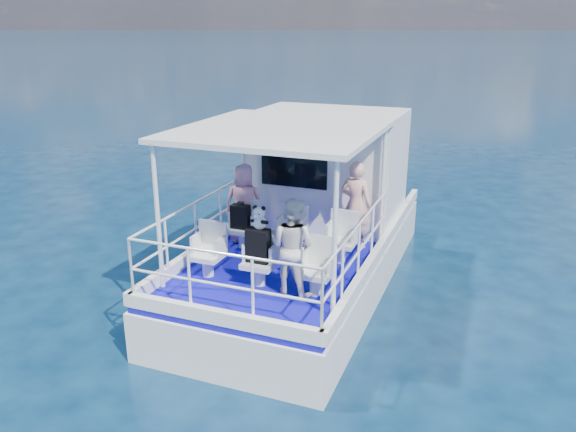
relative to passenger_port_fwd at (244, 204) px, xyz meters
The scene contains 20 objects.
ground 1.97m from the passenger_port_fwd, 24.87° to the right, with size 2000.00×2000.00×0.00m, color #071D37.
hull 1.99m from the passenger_port_fwd, 28.26° to the left, with size 3.00×7.00×1.60m, color white.
deck 1.38m from the passenger_port_fwd, 28.26° to the left, with size 2.90×6.90×0.10m, color #0F0B9E.
cabin 2.12m from the passenger_port_fwd, 61.46° to the left, with size 2.85×2.00×2.20m, color white.
canopy 1.93m from the passenger_port_fwd, 33.57° to the right, with size 3.00×3.20×0.08m, color white.
canopy_posts 1.28m from the passenger_port_fwd, 35.52° to the right, with size 2.77×2.97×2.20m.
railings 1.46m from the passenger_port_fwd, 46.10° to the right, with size 2.84×3.59×1.00m, color white, non-canonical shape.
seat_port_fwd 0.61m from the passenger_port_fwd, 69.38° to the right, with size 0.48×0.46×0.38m, color silver.
seat_center_fwd 1.17m from the passenger_port_fwd, 14.75° to the right, with size 0.48×0.46×0.38m, color silver.
seat_stbd_fwd 1.99m from the passenger_port_fwd, ahead, with size 0.48×0.46×0.38m, color silver.
seat_port_aft 1.66m from the passenger_port_fwd, 86.38° to the right, with size 0.48×0.46×0.38m, color silver.
seat_center_aft 1.93m from the passenger_port_fwd, 57.42° to the right, with size 0.48×0.46×0.38m, color silver.
seat_stbd_aft 2.52m from the passenger_port_fwd, 39.46° to the right, with size 0.48×0.46×0.38m, color silver.
passenger_port_fwd is the anchor object (origin of this frame).
passenger_stbd_fwd 2.00m from the passenger_port_fwd, 14.67° to the left, with size 0.57×0.37×1.57m, color #E8A396.
passenger_stbd_aft 2.25m from the passenger_port_fwd, 46.27° to the right, with size 0.71×0.56×1.47m, color white.
backpack_port 0.35m from the passenger_port_fwd, 76.27° to the right, with size 0.32×0.18×0.42m, color black.
backpack_center 1.86m from the passenger_port_fwd, 57.91° to the right, with size 0.35×0.20×0.52m, color black.
compact_camera 0.35m from the passenger_port_fwd, 74.34° to the right, with size 0.11×0.06×0.06m, color black.
panda 1.88m from the passenger_port_fwd, 57.10° to the right, with size 0.23×0.19×0.36m, color silver, non-canonical shape.
Camera 1 is at (3.25, -8.24, 4.65)m, focal length 35.00 mm.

